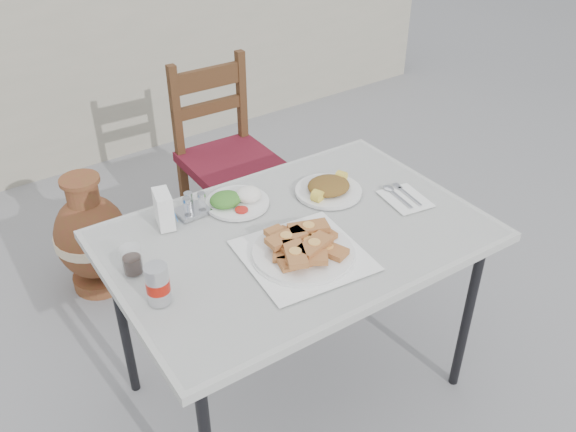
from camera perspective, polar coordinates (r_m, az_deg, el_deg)
ground at (r=2.91m, az=1.41°, el=-13.22°), size 80.00×80.00×0.00m
cafe_table at (r=2.28m, az=0.82°, el=-2.63°), size 1.40×0.98×0.84m
pide_plate at (r=2.10m, az=1.44°, el=-2.91°), size 0.45×0.45×0.08m
salad_rice_plate at (r=2.39m, az=-4.84°, el=1.55°), size 0.25×0.25×0.06m
salad_chopped_plate at (r=2.46m, az=3.82°, el=2.64°), size 0.27×0.27×0.06m
soda_can at (r=1.94m, az=-12.10°, el=-6.24°), size 0.08×0.08×0.14m
cola_glass at (r=2.09m, az=-14.38°, el=-4.13°), size 0.07×0.07×0.10m
napkin_holder at (r=2.29m, az=-11.54°, el=0.64°), size 0.09×0.12×0.14m
condiment_caddy at (r=2.36m, az=-8.92°, el=0.89°), size 0.12×0.10×0.09m
cutlery_napkin at (r=2.48m, az=10.66°, el=1.80°), size 0.19×0.23×0.01m
chair at (r=3.38m, az=-5.84°, el=5.61°), size 0.48×0.48×1.05m
terracotta_urn at (r=3.28m, az=-17.87°, el=-1.94°), size 0.38×0.38×0.66m
back_wall at (r=4.52m, az=-18.33°, el=12.29°), size 6.00×0.25×1.20m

